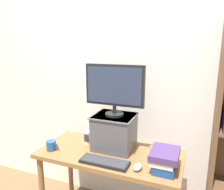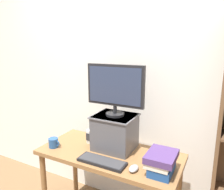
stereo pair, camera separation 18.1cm
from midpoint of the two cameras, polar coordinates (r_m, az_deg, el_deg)
The scene contains 9 objects.
back_wall at distance 2.18m, azimuth 1.59°, elevation 3.17°, with size 7.00×0.08×2.60m.
desk at distance 2.00m, azimuth -3.29°, elevation -17.43°, with size 1.23×0.57×0.76m.
riser_box at distance 1.96m, azimuth -2.05°, elevation -9.47°, with size 0.36×0.32×0.31m.
computer_monitor at distance 1.85m, azimuth -2.17°, elevation 1.95°, with size 0.52×0.16×0.44m.
keyboard at distance 1.79m, azimuth -4.97°, elevation -17.10°, with size 0.39×0.14×0.02m.
computer_mouse at distance 1.71m, azimuth 3.57°, elevation -18.36°, with size 0.06×0.10×0.04m.
book_stack at distance 1.70m, azimuth 10.49°, elevation -16.32°, with size 0.20×0.25×0.15m.
coffee_mug at distance 2.07m, azimuth -18.02°, elevation -12.48°, with size 0.11×0.09×0.08m.
desk_speaker at distance 2.11m, azimuth -8.70°, elevation -10.88°, with size 0.07×0.08×0.12m.
Camera 1 is at (0.66, -1.60, 1.67)m, focal length 35.00 mm.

